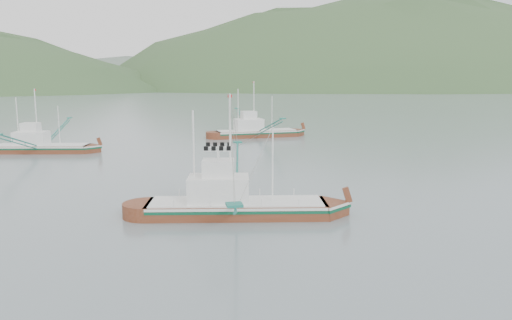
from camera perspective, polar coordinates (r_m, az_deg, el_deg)
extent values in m
plane|color=slate|center=(39.07, 1.71, -6.06)|extent=(1200.00, 1200.00, 0.00)
cube|color=#5F2914|center=(38.20, -2.22, -6.14)|extent=(14.01, 5.81, 1.81)
cube|color=silver|center=(38.00, -2.22, -5.02)|extent=(13.76, 5.83, 0.20)
cube|color=#0A4B2F|center=(38.05, -2.22, -5.35)|extent=(13.76, 5.85, 0.20)
cube|color=silver|center=(37.95, -2.22, -4.76)|extent=(13.31, 5.52, 0.11)
cube|color=silver|center=(37.77, -4.30, -3.36)|extent=(4.95, 3.61, 2.00)
cube|color=silver|center=(37.44, -4.33, -0.93)|extent=(2.65, 2.35, 1.27)
cylinder|color=white|center=(37.18, -2.96, 1.28)|extent=(0.15, 0.15, 8.16)
cylinder|color=white|center=(37.43, -7.12, 0.33)|extent=(0.13, 0.13, 6.94)
cylinder|color=white|center=(37.43, 1.92, -0.55)|extent=(0.11, 0.11, 5.71)
cube|color=#5F2914|center=(76.12, -23.28, 0.92)|extent=(13.47, 5.66, 1.74)
cube|color=silver|center=(76.02, -23.31, 1.48)|extent=(13.22, 5.68, 0.19)
cube|color=#0A4B2F|center=(76.05, -23.30, 1.31)|extent=(13.23, 5.70, 0.19)
cube|color=silver|center=(76.00, -23.32, 1.61)|extent=(12.80, 5.37, 0.10)
cube|color=silver|center=(76.39, -24.28, 2.27)|extent=(4.77, 3.49, 1.92)
cube|color=silver|center=(76.23, -24.36, 3.44)|extent=(2.56, 2.27, 1.22)
cylinder|color=white|center=(75.78, -23.82, 4.50)|extent=(0.14, 0.14, 7.84)
cylinder|color=white|center=(76.86, -25.60, 4.00)|extent=(0.12, 0.12, 6.66)
cylinder|color=white|center=(74.77, -21.60, 3.68)|extent=(0.10, 0.10, 5.49)
cube|color=#5F2914|center=(88.15, 0.06, 2.77)|extent=(14.68, 5.42, 1.91)
cube|color=silver|center=(88.06, 0.06, 3.30)|extent=(14.40, 5.46, 0.21)
cube|color=#0A4B2F|center=(88.09, 0.06, 3.14)|extent=(14.40, 5.48, 0.21)
cube|color=silver|center=(88.04, 0.06, 3.42)|extent=(13.94, 5.14, 0.11)
cube|color=silver|center=(87.52, -0.84, 4.04)|extent=(5.09, 3.58, 2.10)
cube|color=silver|center=(87.37, -0.84, 5.17)|extent=(2.71, 2.37, 1.34)
cylinder|color=white|center=(87.55, -0.24, 6.18)|extent=(0.15, 0.15, 8.60)
cylinder|color=white|center=(86.78, -2.06, 5.72)|extent=(0.13, 0.13, 7.31)
cylinder|color=white|center=(88.69, 1.83, 5.38)|extent=(0.11, 0.11, 6.02)
ellipsoid|color=#34522A|center=(528.80, 17.04, 7.91)|extent=(684.00, 432.00, 306.00)
ellipsoid|color=slate|center=(598.03, -7.54, 8.37)|extent=(960.00, 400.00, 240.00)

